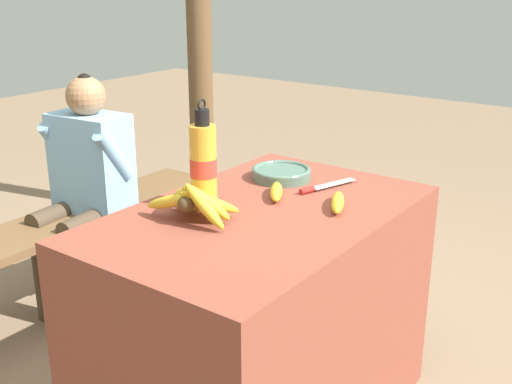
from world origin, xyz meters
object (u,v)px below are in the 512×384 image
(loose_banana_side, at_px, (276,192))
(serving_bowl, at_px, (281,173))
(loose_banana_front, at_px, (338,202))
(banana_bunch_ripe, at_px, (194,200))
(water_bottle, at_px, (203,165))
(knife, at_px, (320,187))
(seated_vendor, at_px, (84,177))
(wooden_bench, at_px, (41,241))

(loose_banana_side, bearing_deg, serving_bowl, 29.47)
(loose_banana_front, bearing_deg, banana_bunch_ripe, 139.65)
(water_bottle, xyz_separation_m, knife, (0.36, -0.21, -0.13))
(loose_banana_front, xyz_separation_m, seated_vendor, (0.04, 1.28, -0.17))
(water_bottle, height_order, wooden_bench, water_bottle)
(knife, distance_m, seated_vendor, 1.16)
(loose_banana_front, height_order, knife, loose_banana_front)
(serving_bowl, bearing_deg, water_bottle, 175.43)
(loose_banana_side, relative_size, wooden_bench, 0.09)
(serving_bowl, xyz_separation_m, loose_banana_side, (-0.17, -0.10, -0.00))
(knife, height_order, seated_vendor, seated_vendor)
(water_bottle, distance_m, wooden_bench, 1.12)
(serving_bowl, relative_size, loose_banana_side, 1.31)
(seated_vendor, bearing_deg, serving_bowl, 89.77)
(water_bottle, bearing_deg, banana_bunch_ripe, -154.61)
(water_bottle, relative_size, wooden_bench, 0.18)
(wooden_bench, bearing_deg, banana_bunch_ripe, -98.86)
(serving_bowl, height_order, water_bottle, water_bottle)
(wooden_bench, bearing_deg, water_bottle, -93.37)
(water_bottle, distance_m, knife, 0.43)
(banana_bunch_ripe, distance_m, loose_banana_front, 0.45)
(loose_banana_side, bearing_deg, loose_banana_front, -81.80)
(loose_banana_front, distance_m, knife, 0.18)
(water_bottle, relative_size, knife, 1.47)
(knife, relative_size, wooden_bench, 0.12)
(banana_bunch_ripe, distance_m, loose_banana_side, 0.33)
(water_bottle, bearing_deg, knife, -29.74)
(loose_banana_side, height_order, seated_vendor, seated_vendor)
(water_bottle, height_order, seated_vendor, water_bottle)
(serving_bowl, distance_m, loose_banana_front, 0.34)
(serving_bowl, xyz_separation_m, wooden_bench, (-0.33, 1.01, -0.41))
(serving_bowl, bearing_deg, loose_banana_front, -114.76)
(loose_banana_front, bearing_deg, seated_vendor, 88.11)
(loose_banana_side, bearing_deg, wooden_bench, 97.81)
(knife, relative_size, seated_vendor, 0.22)
(seated_vendor, bearing_deg, wooden_bench, -15.59)
(serving_bowl, bearing_deg, wooden_bench, 107.83)
(banana_bunch_ripe, bearing_deg, wooden_bench, 81.14)
(knife, xyz_separation_m, wooden_bench, (-0.30, 1.19, -0.40))
(wooden_bench, height_order, seated_vendor, seated_vendor)
(banana_bunch_ripe, xyz_separation_m, wooden_bench, (0.16, 1.03, -0.46))
(serving_bowl, xyz_separation_m, water_bottle, (-0.38, 0.03, 0.12))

